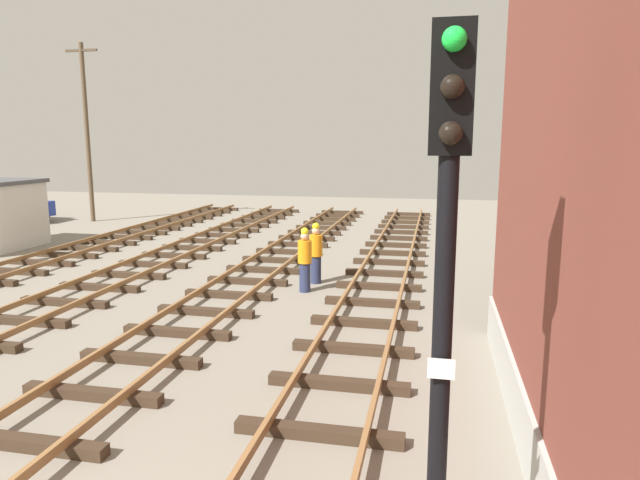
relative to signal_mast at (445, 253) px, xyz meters
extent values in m
cube|color=#38281C|center=(-1.65, 2.43, -3.21)|extent=(2.50, 0.24, 0.18)
cube|color=#38281C|center=(-1.65, 4.13, -3.21)|extent=(2.50, 0.24, 0.18)
cube|color=#38281C|center=(-1.65, 5.84, -3.21)|extent=(2.50, 0.24, 0.18)
cube|color=#38281C|center=(-1.65, 7.54, -3.21)|extent=(2.50, 0.24, 0.18)
cube|color=#38281C|center=(-1.65, 9.25, -3.21)|extent=(2.50, 0.24, 0.18)
cube|color=#38281C|center=(-1.65, 10.95, -3.21)|extent=(2.50, 0.24, 0.18)
cube|color=#38281C|center=(-1.65, 12.66, -3.21)|extent=(2.50, 0.24, 0.18)
cube|color=#38281C|center=(-1.65, 14.36, -3.21)|extent=(2.50, 0.24, 0.18)
cube|color=#38281C|center=(-1.65, 16.07, -3.21)|extent=(2.50, 0.24, 0.18)
cube|color=#38281C|center=(-1.65, 17.77, -3.21)|extent=(2.50, 0.24, 0.18)
cube|color=#38281C|center=(-1.65, 19.48, -3.21)|extent=(2.50, 0.24, 0.18)
cube|color=#38281C|center=(-1.65, 21.19, -3.21)|extent=(2.50, 0.24, 0.18)
cube|color=#38281C|center=(-1.65, 22.89, -3.21)|extent=(2.50, 0.24, 0.18)
cube|color=#38281C|center=(-1.65, 24.60, -3.21)|extent=(2.50, 0.24, 0.18)
cube|color=#38281C|center=(-1.65, 26.30, -3.21)|extent=(2.50, 0.24, 0.18)
cube|color=#38281C|center=(-1.65, 28.01, -3.21)|extent=(2.50, 0.24, 0.18)
cube|color=#38281C|center=(-5.63, 1.31, -3.21)|extent=(2.50, 0.24, 0.18)
cube|color=#38281C|center=(-5.63, 2.88, -3.21)|extent=(2.50, 0.24, 0.18)
cube|color=#38281C|center=(-5.63, 4.46, -3.21)|extent=(2.50, 0.24, 0.18)
cube|color=#38281C|center=(-5.63, 6.03, -3.21)|extent=(2.50, 0.24, 0.18)
cube|color=#38281C|center=(-5.63, 7.61, -3.21)|extent=(2.50, 0.24, 0.18)
cube|color=#38281C|center=(-5.63, 9.18, -3.21)|extent=(2.50, 0.24, 0.18)
cube|color=#38281C|center=(-5.63, 10.76, -3.21)|extent=(2.50, 0.24, 0.18)
cube|color=#38281C|center=(-5.63, 12.33, -3.21)|extent=(2.50, 0.24, 0.18)
cube|color=#38281C|center=(-5.63, 13.90, -3.21)|extent=(2.50, 0.24, 0.18)
cube|color=#38281C|center=(-5.63, 15.48, -3.21)|extent=(2.50, 0.24, 0.18)
cube|color=#38281C|center=(-5.63, 17.05, -3.21)|extent=(2.50, 0.24, 0.18)
cube|color=#38281C|center=(-5.63, 18.63, -3.21)|extent=(2.50, 0.24, 0.18)
cube|color=#38281C|center=(-5.63, 20.20, -3.21)|extent=(2.50, 0.24, 0.18)
cube|color=#38281C|center=(-5.63, 21.78, -3.21)|extent=(2.50, 0.24, 0.18)
cube|color=#38281C|center=(-5.63, 23.35, -3.21)|extent=(2.50, 0.24, 0.18)
cube|color=#38281C|center=(-5.63, 24.92, -3.21)|extent=(2.50, 0.24, 0.18)
cube|color=#38281C|center=(-5.63, 26.50, -3.21)|extent=(2.50, 0.24, 0.18)
cube|color=#38281C|center=(-5.63, 28.07, -3.21)|extent=(2.50, 0.24, 0.18)
cube|color=#38281C|center=(-9.60, 6.03, -3.21)|extent=(2.50, 0.24, 0.18)
cube|color=#38281C|center=(-9.60, 7.61, -3.21)|extent=(2.50, 0.24, 0.18)
cube|color=#38281C|center=(-9.60, 9.18, -3.21)|extent=(2.50, 0.24, 0.18)
cube|color=#38281C|center=(-9.60, 10.76, -3.21)|extent=(2.50, 0.24, 0.18)
cube|color=#38281C|center=(-9.60, 12.33, -3.21)|extent=(2.50, 0.24, 0.18)
cube|color=#38281C|center=(-9.60, 13.90, -3.21)|extent=(2.50, 0.24, 0.18)
cube|color=#38281C|center=(-9.60, 15.48, -3.21)|extent=(2.50, 0.24, 0.18)
cube|color=#38281C|center=(-9.60, 17.05, -3.21)|extent=(2.50, 0.24, 0.18)
cube|color=#38281C|center=(-9.60, 18.63, -3.21)|extent=(2.50, 0.24, 0.18)
cube|color=#38281C|center=(-9.60, 20.20, -3.21)|extent=(2.50, 0.24, 0.18)
cube|color=#38281C|center=(-9.60, 21.78, -3.21)|extent=(2.50, 0.24, 0.18)
cube|color=#38281C|center=(-9.60, 23.35, -3.21)|extent=(2.50, 0.24, 0.18)
cube|color=#38281C|center=(-9.60, 24.92, -3.21)|extent=(2.50, 0.24, 0.18)
cube|color=#38281C|center=(-9.60, 26.50, -3.21)|extent=(2.50, 0.24, 0.18)
cube|color=#38281C|center=(-9.60, 28.07, -3.21)|extent=(2.50, 0.24, 0.18)
cube|color=#38281C|center=(-13.58, 10.44, -3.21)|extent=(2.50, 0.24, 0.18)
cube|color=#38281C|center=(-13.58, 11.81, -3.21)|extent=(2.50, 0.24, 0.18)
cube|color=#38281C|center=(-13.58, 13.17, -3.21)|extent=(2.50, 0.24, 0.18)
cube|color=#38281C|center=(-13.58, 14.53, -3.21)|extent=(2.50, 0.24, 0.18)
cube|color=#38281C|center=(-13.58, 15.90, -3.21)|extent=(2.50, 0.24, 0.18)
cube|color=#38281C|center=(-13.58, 17.26, -3.21)|extent=(2.50, 0.24, 0.18)
cube|color=#38281C|center=(-13.58, 18.63, -3.21)|extent=(2.50, 0.24, 0.18)
cube|color=#38281C|center=(-13.58, 19.99, -3.21)|extent=(2.50, 0.24, 0.18)
cube|color=#38281C|center=(-13.58, 21.36, -3.21)|extent=(2.50, 0.24, 0.18)
cube|color=#38281C|center=(-13.58, 22.72, -3.21)|extent=(2.50, 0.24, 0.18)
cube|color=#38281C|center=(-13.58, 24.08, -3.21)|extent=(2.50, 0.24, 0.18)
cube|color=#38281C|center=(-13.58, 25.45, -3.21)|extent=(2.50, 0.24, 0.18)
cube|color=#38281C|center=(-13.58, 26.81, -3.21)|extent=(2.50, 0.24, 0.18)
cube|color=#38281C|center=(-13.58, 28.18, -3.21)|extent=(2.50, 0.24, 0.18)
cylinder|color=black|center=(0.00, 0.02, -1.23)|extent=(0.18, 0.18, 4.14)
cube|color=black|center=(0.00, 0.02, 1.39)|extent=(0.36, 0.24, 1.10)
sphere|color=#19E53F|center=(0.00, -0.16, 1.76)|extent=(0.20, 0.20, 0.20)
sphere|color=black|center=(0.00, -0.16, 1.39)|extent=(0.20, 0.20, 0.20)
sphere|color=black|center=(0.00, -0.16, 1.03)|extent=(0.20, 0.20, 0.20)
cube|color=white|center=(0.00, -0.12, -1.02)|extent=(0.24, 0.03, 0.18)
cube|color=#23389E|center=(-22.55, 20.87, -2.58)|extent=(4.20, 1.80, 0.80)
cube|color=#1E232D|center=(-22.55, 20.87, -1.86)|extent=(2.31, 1.66, 0.64)
cylinder|color=black|center=(-21.25, 21.77, -2.98)|extent=(0.64, 0.24, 0.64)
cylinder|color=black|center=(-21.25, 19.97, -2.98)|extent=(0.64, 0.24, 0.64)
cylinder|color=black|center=(-23.86, 21.77, -2.98)|extent=(0.64, 0.24, 0.64)
cylinder|color=black|center=(-24.29, 23.79, -2.98)|extent=(0.64, 0.24, 0.64)
cylinder|color=brown|center=(-18.43, 22.09, 1.38)|extent=(0.24, 0.24, 9.36)
cube|color=#4C3D2D|center=(-18.43, 22.09, 5.66)|extent=(1.80, 0.12, 0.12)
cylinder|color=#262D4C|center=(-3.61, 11.30, -2.87)|extent=(0.32, 0.32, 0.85)
cylinder|color=orange|center=(-3.61, 11.30, -2.12)|extent=(0.40, 0.40, 0.65)
sphere|color=tan|center=(-3.61, 11.30, -1.68)|extent=(0.24, 0.24, 0.24)
sphere|color=yellow|center=(-3.61, 11.30, -1.54)|extent=(0.22, 0.22, 0.22)
cylinder|color=#262D4C|center=(-3.72, 10.28, -2.87)|extent=(0.32, 0.32, 0.85)
cylinder|color=orange|center=(-3.72, 10.28, -2.12)|extent=(0.40, 0.40, 0.65)
sphere|color=tan|center=(-3.72, 10.28, -1.68)|extent=(0.24, 0.24, 0.24)
sphere|color=yellow|center=(-3.72, 10.28, -1.54)|extent=(0.22, 0.22, 0.22)
camera|label=1|loc=(-0.10, -4.89, 0.95)|focal=31.28mm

